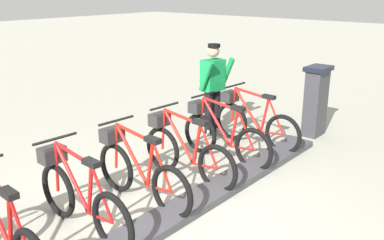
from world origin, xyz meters
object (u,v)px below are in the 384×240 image
object	(u,v)px
bike_docked_0	(253,121)
bike_docked_5	(1,229)
bike_docked_2	(184,151)
bike_docked_4	(79,196)
worker_near_rack	(213,86)
bike_docked_3	(138,170)
bike_docked_1	(222,135)
payment_kiosk	(316,100)

from	to	relation	value
bike_docked_0	bike_docked_5	xyz separation A→B (m)	(0.00, 4.41, 0.00)
bike_docked_2	bike_docked_4	xyz separation A→B (m)	(0.00, 1.77, 0.00)
bike_docked_5	worker_near_rack	world-z (taller)	worker_near_rack
bike_docked_4	bike_docked_3	bearing A→B (deg)	-90.00
bike_docked_0	worker_near_rack	size ratio (longest dim) A/B	1.04
bike_docked_0	bike_docked_2	xyz separation A→B (m)	(0.00, 1.77, 0.00)
bike_docked_4	bike_docked_2	bearing A→B (deg)	-90.00
bike_docked_2	worker_near_rack	xyz separation A→B (m)	(0.90, -1.82, 0.48)
bike_docked_1	bike_docked_5	world-z (taller)	same
payment_kiosk	bike_docked_5	world-z (taller)	payment_kiosk
bike_docked_0	bike_docked_5	size ratio (longest dim) A/B	1.00
bike_docked_0	bike_docked_5	bearing A→B (deg)	90.00
bike_docked_0	worker_near_rack	bearing A→B (deg)	-3.73
bike_docked_1	worker_near_rack	size ratio (longest dim) A/B	1.04
bike_docked_2	payment_kiosk	bearing A→B (deg)	-100.97
payment_kiosk	bike_docked_0	size ratio (longest dim) A/B	0.74
bike_docked_1	bike_docked_3	size ratio (longest dim) A/B	1.00
payment_kiosk	bike_docked_5	xyz separation A→B (m)	(0.57, 5.60, -0.24)
bike_docked_1	bike_docked_4	world-z (taller)	same
bike_docked_0	bike_docked_5	distance (m)	4.41
bike_docked_0	bike_docked_3	world-z (taller)	same
bike_docked_2	bike_docked_5	distance (m)	2.65
payment_kiosk	bike_docked_4	size ratio (longest dim) A/B	0.74
worker_near_rack	bike_docked_2	bearing A→B (deg)	116.34
bike_docked_1	bike_docked_2	world-z (taller)	same
payment_kiosk	worker_near_rack	xyz separation A→B (m)	(1.48, 1.13, 0.24)
bike_docked_0	bike_docked_2	distance (m)	1.77
bike_docked_1	bike_docked_4	xyz separation A→B (m)	(0.00, 2.65, 0.00)
bike_docked_3	worker_near_rack	bearing A→B (deg)	-71.55
bike_docked_5	bike_docked_4	bearing A→B (deg)	-90.00
bike_docked_4	bike_docked_5	bearing A→B (deg)	90.00
payment_kiosk	bike_docked_2	bearing A→B (deg)	79.03
payment_kiosk	bike_docked_4	xyz separation A→B (m)	(0.57, 4.72, -0.24)
bike_docked_2	bike_docked_3	world-z (taller)	same
bike_docked_1	bike_docked_2	size ratio (longest dim) A/B	1.00
bike_docked_0	worker_near_rack	world-z (taller)	worker_near_rack
bike_docked_1	bike_docked_5	size ratio (longest dim) A/B	1.00
bike_docked_0	bike_docked_3	bearing A→B (deg)	90.00
bike_docked_4	bike_docked_5	distance (m)	0.88
bike_docked_2	worker_near_rack	distance (m)	2.09
bike_docked_0	bike_docked_4	bearing A→B (deg)	90.00
bike_docked_3	bike_docked_4	world-z (taller)	same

